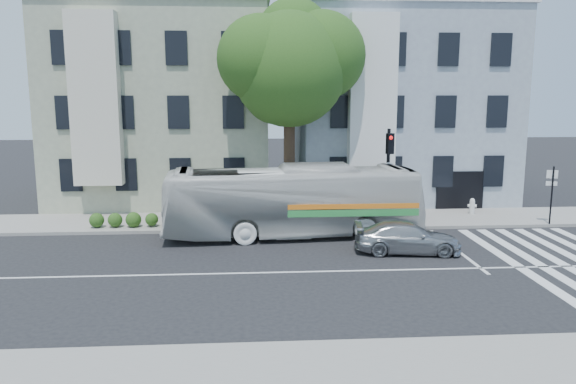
{
  "coord_description": "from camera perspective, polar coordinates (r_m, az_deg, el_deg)",
  "views": [
    {
      "loc": [
        -1.93,
        -19.37,
        6.39
      ],
      "look_at": [
        -0.43,
        3.07,
        2.4
      ],
      "focal_mm": 35.0,
      "sensor_mm": 36.0,
      "label": 1
    }
  ],
  "objects": [
    {
      "name": "ground",
      "position": [
        20.49,
        1.78,
        -8.12
      ],
      "size": [
        120.0,
        120.0,
        0.0
      ],
      "primitive_type": "plane",
      "color": "black",
      "rests_on": "ground"
    },
    {
      "name": "far_sign_pole",
      "position": [
        29.62,
        25.22,
        0.37
      ],
      "size": [
        0.49,
        0.23,
        2.8
      ],
      "rotation": [
        0.0,
        0.0,
        -0.3
      ],
      "color": "black",
      "rests_on": "sidewalk_far"
    },
    {
      "name": "building_right",
      "position": [
        35.53,
        10.85,
        8.44
      ],
      "size": [
        12.0,
        10.0,
        11.0
      ],
      "primitive_type": "cube",
      "color": "gray",
      "rests_on": "ground"
    },
    {
      "name": "building_left",
      "position": [
        34.76,
        -12.35,
        8.36
      ],
      "size": [
        12.0,
        10.0,
        11.0
      ],
      "primitive_type": "cube",
      "color": "gray",
      "rests_on": "ground"
    },
    {
      "name": "bus",
      "position": [
        25.1,
        0.48,
        -0.93
      ],
      "size": [
        3.53,
        11.7,
        3.21
      ],
      "primitive_type": "imported",
      "rotation": [
        0.0,
        0.0,
        1.64
      ],
      "color": "silver",
      "rests_on": "ground"
    },
    {
      "name": "sidewalk_near",
      "position": [
        13.15,
        5.36,
        -18.69
      ],
      "size": [
        80.0,
        4.0,
        0.15
      ],
      "primitive_type": "cube",
      "color": "gray",
      "rests_on": "ground"
    },
    {
      "name": "sedan",
      "position": [
        23.22,
        12.06,
        -4.57
      ],
      "size": [
        2.19,
        4.41,
        1.23
      ],
      "primitive_type": "imported",
      "rotation": [
        0.0,
        0.0,
        1.46
      ],
      "color": "#A5A8AC",
      "rests_on": "ground"
    },
    {
      "name": "sidewalk_far",
      "position": [
        28.16,
        0.2,
        -2.9
      ],
      "size": [
        80.0,
        4.0,
        0.15
      ],
      "primitive_type": "cube",
      "color": "gray",
      "rests_on": "ground"
    },
    {
      "name": "fire_hydrant",
      "position": [
        30.79,
        18.2,
        -1.34
      ],
      "size": [
        0.47,
        0.31,
        0.83
      ],
      "rotation": [
        0.0,
        0.0,
        -0.38
      ],
      "color": "silver",
      "rests_on": "sidewalk_far"
    },
    {
      "name": "traffic_signal",
      "position": [
        26.79,
        10.18,
        2.76
      ],
      "size": [
        0.48,
        0.55,
        4.73
      ],
      "rotation": [
        0.0,
        0.0,
        0.32
      ],
      "color": "black",
      "rests_on": "ground"
    },
    {
      "name": "street_tree",
      "position": [
        28.22,
        0.22,
        12.98
      ],
      "size": [
        7.3,
        5.9,
        11.1
      ],
      "color": "#2D2116",
      "rests_on": "ground"
    },
    {
      "name": "hedge",
      "position": [
        27.0,
        -10.11,
        -2.71
      ],
      "size": [
        8.54,
        1.4,
        0.7
      ],
      "primitive_type": null,
      "rotation": [
        0.0,
        0.0,
        -0.07
      ],
      "color": "#275E1E",
      "rests_on": "sidewalk_far"
    }
  ]
}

